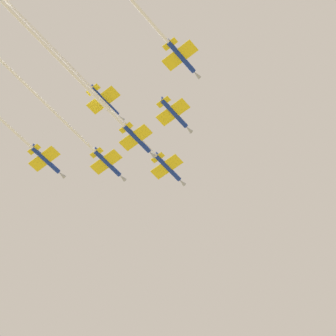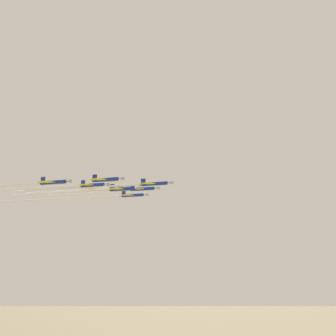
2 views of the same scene
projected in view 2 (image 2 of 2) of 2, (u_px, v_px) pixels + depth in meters
name	position (u px, v px, depth m)	size (l,w,h in m)	color
jet_lead	(108.00, 187.00, 178.41)	(11.35, 69.05, 2.75)	navy
jet_port_inner	(104.00, 191.00, 194.27)	(11.00, 65.57, 2.75)	navy
jet_starboard_inner	(106.00, 180.00, 164.05)	(9.68, 13.23, 2.75)	navy
jet_port_outer	(85.00, 191.00, 183.20)	(10.68, 62.32, 2.75)	navy
jet_starboard_outer	(82.00, 198.00, 214.69)	(12.88, 84.43, 2.75)	navy
jet_center_rear	(9.00, 185.00, 168.42)	(11.42, 69.78, 2.75)	navy
jet_port_trail	(46.00, 188.00, 192.79)	(12.07, 76.26, 2.75)	navy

